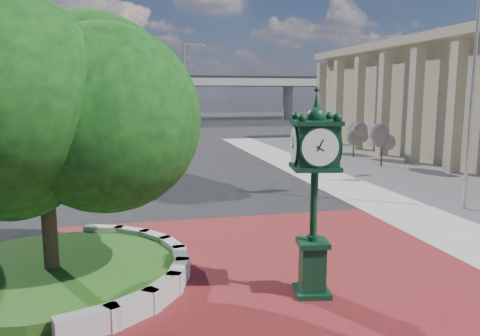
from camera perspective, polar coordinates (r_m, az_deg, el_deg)
name	(u,v)px	position (r m, az deg, el deg)	size (l,w,h in m)	color
ground	(246,266)	(13.13, 0.77, -11.86)	(200.00, 200.00, 0.00)	black
plaza	(256,279)	(12.22, 1.92, -13.41)	(12.00, 12.00, 0.04)	maroon
planter_wall	(146,265)	(12.70, -11.42, -11.48)	(2.96, 6.77, 0.54)	#9E9B93
grass_bed	(53,275)	(12.89, -21.88, -12.00)	(6.10, 6.10, 0.40)	#164915
overpass	(147,82)	(81.96, -11.32, 10.26)	(90.00, 12.00, 7.50)	#9E9B93
tree_planter	(43,134)	(12.12, -22.87, 3.79)	(5.20, 5.20, 6.33)	#38281C
tree_street	(114,117)	(29.95, -15.15, 6.02)	(4.40, 4.40, 5.45)	#38281C
post_clock	(314,186)	(10.71, 9.05, -2.22)	(1.13, 1.13, 4.76)	black
parked_car	(157,129)	(52.12, -10.11, 4.74)	(1.96, 4.88, 1.66)	#51180B
flagpole_a	(474,67)	(20.75, 26.66, 10.94)	(1.72, 0.41, 11.12)	silver
street_lamp_near	(187,89)	(38.13, -6.50, 9.55)	(1.92, 0.32, 8.55)	slate
street_lamp_far	(159,91)	(53.95, -9.86, 9.20)	(1.80, 0.78, 8.33)	slate
shrub_near	(382,142)	(31.28, 16.94, 3.04)	(1.20, 1.20, 2.20)	#38281C
shrub_mid	(354,136)	(35.39, 13.72, 3.84)	(1.20, 1.20, 2.20)	#38281C
shrub_far	(322,132)	(38.30, 9.99, 4.35)	(1.20, 1.20, 2.20)	#38281C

